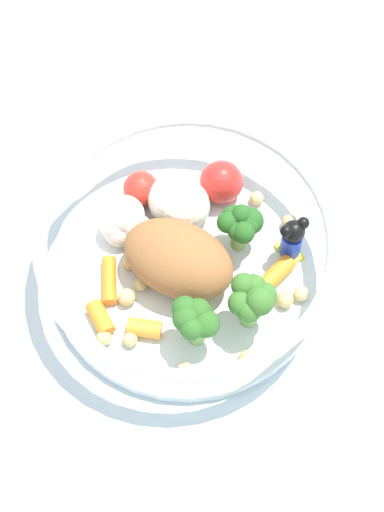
{
  "coord_description": "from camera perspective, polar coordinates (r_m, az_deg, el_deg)",
  "views": [
    {
      "loc": [
        -0.18,
        0.17,
        0.49
      ],
      "look_at": [
        -0.0,
        -0.01,
        0.03
      ],
      "focal_mm": 54.69,
      "sensor_mm": 36.0,
      "label": 1
    }
  ],
  "objects": [
    {
      "name": "ground_plane",
      "position": [
        0.55,
        -0.96,
        -1.76
      ],
      "size": [
        2.4,
        2.4,
        0.0
      ],
      "primitive_type": "plane",
      "color": "silver"
    },
    {
      "name": "food_container",
      "position": [
        0.53,
        -0.34,
        0.61
      ],
      "size": [
        0.2,
        0.2,
        0.06
      ],
      "color": "white",
      "rests_on": "ground_plane"
    }
  ]
}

